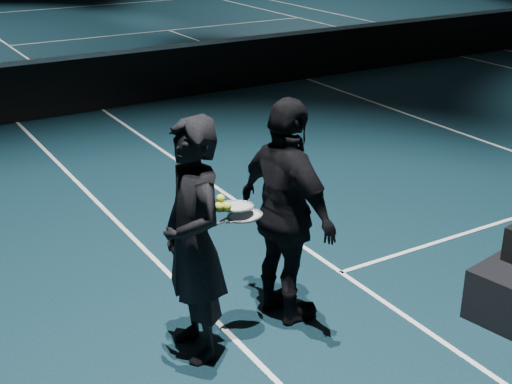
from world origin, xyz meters
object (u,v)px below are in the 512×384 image
player_a (194,241)px  racket_lower (245,216)px  player_b (287,213)px  tennis_balls (222,204)px  racket_upper (236,206)px

player_a → racket_lower: 0.46m
racket_lower → player_a: bearing=-180.0°
player_b → tennis_balls: bearing=88.7°
player_b → racket_lower: (-0.40, -0.03, 0.08)m
racket_upper → tennis_balls: tennis_balls is taller
player_a → racket_upper: player_a is taller
player_a → racket_lower: size_ratio=2.73×
player_a → racket_lower: player_a is taller
racket_upper → tennis_balls: size_ratio=5.67×
racket_upper → racket_lower: bearing=-42.7°
racket_lower → tennis_balls: tennis_balls is taller
racket_lower → player_b: bearing=-0.0°
racket_lower → racket_upper: bearing=141.3°
player_a → player_b: size_ratio=1.00×
player_a → tennis_balls: (0.25, 0.02, 0.23)m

